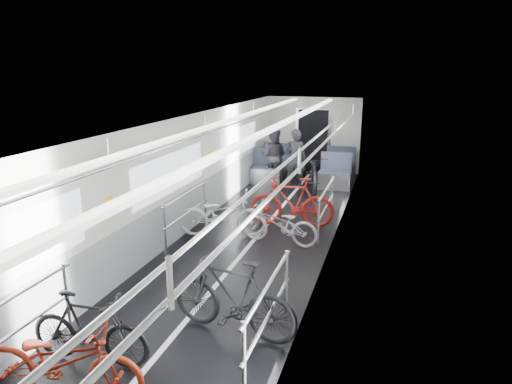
# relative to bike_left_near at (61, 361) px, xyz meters

# --- Properties ---
(car_shell) EXTENTS (3.02, 14.01, 2.41)m
(car_shell) POSITION_rel_bike_left_near_xyz_m (0.54, 6.09, 0.67)
(car_shell) COLOR black
(car_shell) RESTS_ON ground
(bike_left_near) EXTENTS (1.83, 0.91, 0.92)m
(bike_left_near) POSITION_rel_bike_left_near_xyz_m (0.00, 0.00, 0.00)
(bike_left_near) COLOR #9B2713
(bike_left_near) RESTS_ON floor
(bike_left_mid) EXTENTS (1.52, 0.51, 0.90)m
(bike_left_mid) POSITION_rel_bike_left_near_xyz_m (-0.11, 0.60, -0.01)
(bike_left_mid) COLOR black
(bike_left_mid) RESTS_ON floor
(bike_left_far) EXTENTS (1.87, 1.04, 0.93)m
(bike_left_far) POSITION_rel_bike_left_near_xyz_m (-0.14, 4.91, 0.00)
(bike_left_far) COLOR silver
(bike_left_far) RESTS_ON floor
(bike_right_near) EXTENTS (1.82, 0.76, 1.06)m
(bike_right_near) POSITION_rel_bike_left_near_xyz_m (1.26, 1.66, 0.07)
(bike_right_near) COLOR black
(bike_right_near) RESTS_ON floor
(bike_right_mid) EXTENTS (1.59, 0.69, 0.81)m
(bike_right_mid) POSITION_rel_bike_left_near_xyz_m (1.06, 4.83, -0.05)
(bike_right_mid) COLOR #A9A9AE
(bike_right_mid) RESTS_ON floor
(bike_right_far) EXTENTS (1.86, 0.76, 1.09)m
(bike_right_far) POSITION_rel_bike_left_near_xyz_m (1.07, 5.89, 0.08)
(bike_right_far) COLOR #9E1B13
(bike_right_far) RESTS_ON floor
(bike_aisle) EXTENTS (1.03, 1.98, 0.99)m
(bike_aisle) POSITION_rel_bike_left_near_xyz_m (0.99, 9.11, 0.03)
(bike_aisle) COLOR black
(bike_aisle) RESTS_ON floor
(person_standing) EXTENTS (0.64, 0.46, 1.67)m
(person_standing) POSITION_rel_bike_left_near_xyz_m (0.44, 9.11, 0.37)
(person_standing) COLOR black
(person_standing) RESTS_ON floor
(person_seated) EXTENTS (0.82, 0.65, 1.61)m
(person_seated) POSITION_rel_bike_left_near_xyz_m (-0.27, 9.39, 0.35)
(person_seated) COLOR #29282F
(person_seated) RESTS_ON floor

